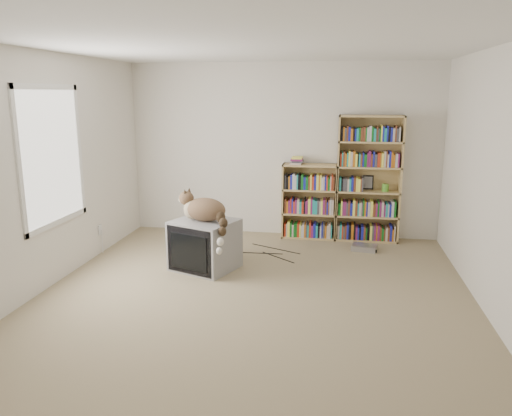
% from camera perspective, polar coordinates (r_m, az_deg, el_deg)
% --- Properties ---
extents(floor, '(4.50, 5.00, 0.01)m').
position_cam_1_polar(floor, '(5.22, -0.28, -10.28)').
color(floor, tan).
rests_on(floor, ground).
extents(wall_back, '(4.50, 0.02, 2.50)m').
position_cam_1_polar(wall_back, '(7.32, 3.02, 6.59)').
color(wall_back, silver).
rests_on(wall_back, floor).
extents(wall_front, '(4.50, 0.02, 2.50)m').
position_cam_1_polar(wall_front, '(2.51, -10.01, -6.13)').
color(wall_front, silver).
rests_on(wall_front, floor).
extents(wall_left, '(0.02, 5.00, 2.50)m').
position_cam_1_polar(wall_left, '(5.69, -23.29, 3.71)').
color(wall_left, silver).
rests_on(wall_left, floor).
extents(wall_right, '(0.02, 5.00, 2.50)m').
position_cam_1_polar(wall_right, '(5.01, 26.00, 2.33)').
color(wall_right, silver).
rests_on(wall_right, floor).
extents(ceiling, '(4.50, 5.00, 0.02)m').
position_cam_1_polar(ceiling, '(4.82, -0.31, 18.19)').
color(ceiling, white).
rests_on(ceiling, wall_back).
extents(window, '(0.02, 1.22, 1.52)m').
position_cam_1_polar(window, '(5.83, -22.27, 5.49)').
color(window, white).
rests_on(window, wall_left).
extents(crt_tv, '(0.86, 0.83, 0.60)m').
position_cam_1_polar(crt_tv, '(6.01, -5.80, -4.18)').
color(crt_tv, '#939396').
rests_on(crt_tv, floor).
extents(cat, '(0.72, 0.67, 0.60)m').
position_cam_1_polar(cat, '(5.83, -5.59, -0.64)').
color(cat, '#382417').
rests_on(cat, crt_tv).
extents(bookcase_tall, '(0.89, 0.30, 1.77)m').
position_cam_1_polar(bookcase_tall, '(7.20, 12.72, 2.91)').
color(bookcase_tall, '#A78353').
rests_on(bookcase_tall, floor).
extents(bookcase_short, '(0.78, 0.30, 1.08)m').
position_cam_1_polar(bookcase_short, '(7.27, 6.13, 0.47)').
color(bookcase_short, '#A78353').
rests_on(bookcase_short, floor).
extents(book_stack, '(0.19, 0.24, 0.10)m').
position_cam_1_polar(book_stack, '(7.15, 4.74, 5.45)').
color(book_stack, '#B83018').
rests_on(book_stack, bookcase_short).
extents(green_mug, '(0.09, 0.09, 0.10)m').
position_cam_1_polar(green_mug, '(7.22, 14.56, 2.28)').
color(green_mug, '#59AD31').
rests_on(green_mug, bookcase_tall).
extents(framed_print, '(0.15, 0.05, 0.20)m').
position_cam_1_polar(framed_print, '(7.29, 12.66, 2.89)').
color(framed_print, black).
rests_on(framed_print, bookcase_tall).
extents(dvd_player, '(0.36, 0.29, 0.07)m').
position_cam_1_polar(dvd_player, '(6.88, 12.28, -4.44)').
color(dvd_player, '#A1A1A5').
rests_on(dvd_player, floor).
extents(wall_outlet, '(0.01, 0.08, 0.13)m').
position_cam_1_polar(wall_outlet, '(6.85, -17.39, -2.37)').
color(wall_outlet, silver).
rests_on(wall_outlet, wall_left).
extents(floor_cables, '(1.20, 0.70, 0.01)m').
position_cam_1_polar(floor_cables, '(6.52, 1.88, -5.43)').
color(floor_cables, black).
rests_on(floor_cables, floor).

